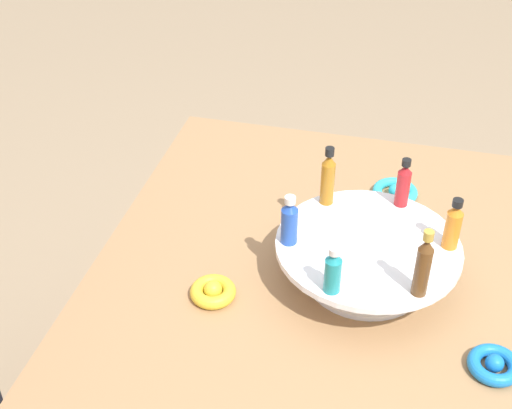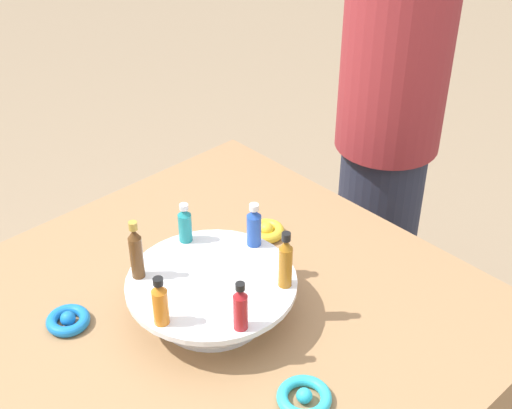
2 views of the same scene
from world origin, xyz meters
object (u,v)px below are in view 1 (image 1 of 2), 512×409
at_px(bottle_blue, 289,221).
at_px(bottle_teal, 333,271).
at_px(bottle_red, 403,184).
at_px(bottle_brown, 423,265).
at_px(bottle_amber, 328,178).
at_px(display_stand, 367,257).
at_px(ribbon_bow_blue, 494,365).
at_px(ribbon_bow_gold, 213,291).
at_px(ribbon_bow_teal, 395,192).
at_px(bottle_orange, 453,225).

relative_size(bottle_blue, bottle_teal, 1.10).
bearing_deg(bottle_red, bottle_brown, 101.34).
relative_size(bottle_amber, bottle_teal, 1.37).
bearing_deg(display_stand, ribbon_bow_blue, 143.69).
relative_size(bottle_blue, bottle_brown, 0.76).
bearing_deg(bottle_amber, bottle_teal, 101.34).
bearing_deg(bottle_red, ribbon_bow_gold, 39.25).
bearing_deg(bottle_red, ribbon_bow_blue, 121.05).
xyz_separation_m(bottle_blue, ribbon_bow_teal, (-0.17, -0.30, -0.12)).
xyz_separation_m(bottle_red, bottle_teal, (0.09, 0.27, -0.01)).
bearing_deg(bottle_orange, ribbon_bow_gold, 19.56).
bearing_deg(bottle_blue, bottle_orange, -168.66).
relative_size(bottle_blue, bottle_orange, 0.97).
bearing_deg(ribbon_bow_teal, bottle_amber, 54.21).
bearing_deg(display_stand, bottle_blue, 11.34).
bearing_deg(bottle_brown, ribbon_bow_teal, -80.75).
bearing_deg(bottle_red, bottle_orange, 131.34).
height_order(bottle_teal, ribbon_bow_blue, bottle_teal).
bearing_deg(bottle_amber, bottle_red, -168.66).
distance_m(bottle_amber, ribbon_bow_blue, 0.44).
relative_size(bottle_amber, ribbon_bow_gold, 1.47).
xyz_separation_m(ribbon_bow_gold, ribbon_bow_blue, (-0.48, 0.05, -0.00)).
height_order(display_stand, ribbon_bow_gold, display_stand).
bearing_deg(display_stand, ribbon_bow_gold, 23.69).
xyz_separation_m(bottle_brown, bottle_orange, (-0.05, -0.13, -0.01)).
xyz_separation_m(bottle_blue, ribbon_bow_blue, (-0.36, 0.14, -0.12)).
relative_size(bottle_orange, ribbon_bow_blue, 1.18).
bearing_deg(display_stand, bottle_teal, 71.34).
relative_size(display_stand, bottle_amber, 2.73).
relative_size(bottle_teal, ribbon_bow_teal, 0.92).
distance_m(bottle_amber, bottle_orange, 0.24).
bearing_deg(bottle_teal, ribbon_bow_gold, -5.79).
relative_size(bottle_red, ribbon_bow_gold, 1.22).
relative_size(bottle_red, ribbon_bow_blue, 1.18).
relative_size(display_stand, ribbon_bow_teal, 3.45).
xyz_separation_m(bottle_teal, ribbon_bow_teal, (-0.08, -0.41, -0.11)).
xyz_separation_m(bottle_amber, bottle_orange, (-0.23, 0.08, -0.01)).
height_order(display_stand, bottle_teal, bottle_teal).
distance_m(bottle_blue, ribbon_bow_blue, 0.40).
bearing_deg(ribbon_bow_teal, bottle_blue, 61.05).
xyz_separation_m(display_stand, ribbon_bow_blue, (-0.22, 0.17, -0.04)).
distance_m(ribbon_bow_gold, ribbon_bow_blue, 0.48).
bearing_deg(ribbon_bow_gold, bottle_orange, -160.44).
bearing_deg(bottle_amber, bottle_brown, 131.34).
relative_size(bottle_brown, bottle_orange, 1.27).
bearing_deg(bottle_amber, ribbon_bow_gold, 53.29).
bearing_deg(bottle_brown, ribbon_bow_gold, 1.05).
bearing_deg(bottle_brown, bottle_teal, 11.34).
xyz_separation_m(display_stand, ribbon_bow_teal, (-0.03, -0.28, -0.04)).
height_order(bottle_red, bottle_amber, bottle_amber).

